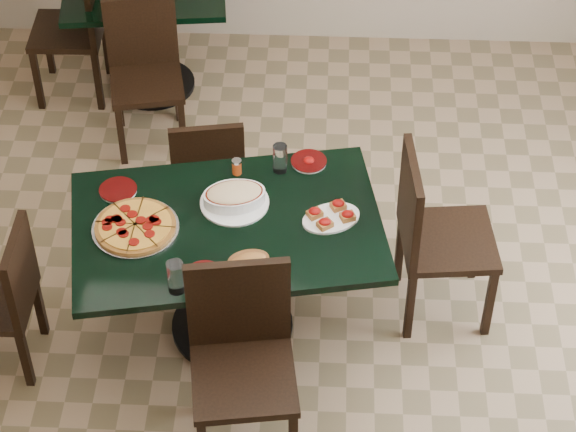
{
  "coord_description": "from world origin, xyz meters",
  "views": [
    {
      "loc": [
        0.14,
        -3.78,
        4.48
      ],
      "look_at": [
        -0.03,
        0.0,
        0.88
      ],
      "focal_mm": 70.0,
      "sensor_mm": 36.0,
      "label": 1
    }
  ],
  "objects_px": {
    "chair_right": "(431,230)",
    "bread_basket": "(248,263)",
    "main_table": "(228,251)",
    "chair_left": "(5,294)",
    "chair_far": "(208,170)",
    "chair_near": "(241,350)",
    "lasagna_casserole": "(234,197)",
    "bruschetta_platter": "(331,216)",
    "back_table": "(147,18)",
    "back_chair_left": "(80,21)",
    "pepperoni_pizza": "(135,226)",
    "back_chair_near": "(145,65)"
  },
  "relations": [
    {
      "from": "main_table",
      "to": "chair_far",
      "type": "bearing_deg",
      "value": 93.2
    },
    {
      "from": "back_table",
      "to": "back_chair_left",
      "type": "distance_m",
      "value": 0.42
    },
    {
      "from": "chair_right",
      "to": "pepperoni_pizza",
      "type": "bearing_deg",
      "value": 94.15
    },
    {
      "from": "main_table",
      "to": "back_chair_near",
      "type": "height_order",
      "value": "back_chair_near"
    },
    {
      "from": "chair_near",
      "to": "back_chair_near",
      "type": "xyz_separation_m",
      "value": [
        -0.75,
        2.21,
        -0.05
      ]
    },
    {
      "from": "back_chair_near",
      "to": "pepperoni_pizza",
      "type": "distance_m",
      "value": 1.67
    },
    {
      "from": "chair_near",
      "to": "back_table",
      "type": "bearing_deg",
      "value": 98.12
    },
    {
      "from": "back_table",
      "to": "chair_right",
      "type": "distance_m",
      "value": 2.52
    },
    {
      "from": "chair_left",
      "to": "pepperoni_pizza",
      "type": "distance_m",
      "value": 0.73
    },
    {
      "from": "back_table",
      "to": "back_chair_near",
      "type": "height_order",
      "value": "back_chair_near"
    },
    {
      "from": "chair_right",
      "to": "back_chair_left",
      "type": "distance_m",
      "value": 2.77
    },
    {
      "from": "chair_far",
      "to": "bruschetta_platter",
      "type": "height_order",
      "value": "chair_far"
    },
    {
      "from": "chair_far",
      "to": "chair_near",
      "type": "distance_m",
      "value": 1.37
    },
    {
      "from": "back_chair_near",
      "to": "back_chair_left",
      "type": "bearing_deg",
      "value": 126.44
    },
    {
      "from": "chair_right",
      "to": "bread_basket",
      "type": "xyz_separation_m",
      "value": [
        -0.88,
        -0.49,
        0.22
      ]
    },
    {
      "from": "chair_left",
      "to": "bread_basket",
      "type": "xyz_separation_m",
      "value": [
        1.19,
        -0.05,
        0.32
      ]
    },
    {
      "from": "back_chair_left",
      "to": "lasagna_casserole",
      "type": "height_order",
      "value": "back_chair_left"
    },
    {
      "from": "chair_far",
      "to": "chair_right",
      "type": "xyz_separation_m",
      "value": [
        1.18,
        -0.52,
        0.1
      ]
    },
    {
      "from": "lasagna_casserole",
      "to": "bruschetta_platter",
      "type": "bearing_deg",
      "value": -23.98
    },
    {
      "from": "chair_right",
      "to": "pepperoni_pizza",
      "type": "xyz_separation_m",
      "value": [
        -1.43,
        -0.25,
        0.2
      ]
    },
    {
      "from": "back_chair_left",
      "to": "back_chair_near",
      "type": "bearing_deg",
      "value": 46.64
    },
    {
      "from": "main_table",
      "to": "pepperoni_pizza",
      "type": "xyz_separation_m",
      "value": [
        -0.43,
        -0.05,
        0.2
      ]
    },
    {
      "from": "lasagna_casserole",
      "to": "back_table",
      "type": "bearing_deg",
      "value": 97.27
    },
    {
      "from": "main_table",
      "to": "chair_right",
      "type": "height_order",
      "value": "chair_right"
    },
    {
      "from": "main_table",
      "to": "pepperoni_pizza",
      "type": "height_order",
      "value": "pepperoni_pizza"
    },
    {
      "from": "chair_near",
      "to": "chair_right",
      "type": "height_order",
      "value": "chair_right"
    },
    {
      "from": "main_table",
      "to": "chair_left",
      "type": "height_order",
      "value": "chair_left"
    },
    {
      "from": "back_chair_left",
      "to": "pepperoni_pizza",
      "type": "xyz_separation_m",
      "value": [
        0.66,
        -2.06,
        0.23
      ]
    },
    {
      "from": "back_chair_left",
      "to": "pepperoni_pizza",
      "type": "height_order",
      "value": "back_chair_left"
    },
    {
      "from": "main_table",
      "to": "chair_left",
      "type": "xyz_separation_m",
      "value": [
        -1.07,
        -0.25,
        -0.1
      ]
    },
    {
      "from": "back_table",
      "to": "chair_near",
      "type": "bearing_deg",
      "value": -79.88
    },
    {
      "from": "back_chair_near",
      "to": "chair_left",
      "type": "bearing_deg",
      "value": -114.72
    },
    {
      "from": "back_chair_left",
      "to": "bruschetta_platter",
      "type": "bearing_deg",
      "value": 37.94
    },
    {
      "from": "main_table",
      "to": "chair_right",
      "type": "bearing_deg",
      "value": 0.36
    },
    {
      "from": "chair_right",
      "to": "bread_basket",
      "type": "distance_m",
      "value": 1.03
    },
    {
      "from": "back_chair_near",
      "to": "chair_near",
      "type": "bearing_deg",
      "value": -82.84
    },
    {
      "from": "pepperoni_pizza",
      "to": "lasagna_casserole",
      "type": "distance_m",
      "value": 0.5
    },
    {
      "from": "chair_left",
      "to": "back_chair_left",
      "type": "bearing_deg",
      "value": -178.92
    },
    {
      "from": "chair_left",
      "to": "pepperoni_pizza",
      "type": "xyz_separation_m",
      "value": [
        0.63,
        0.19,
        0.3
      ]
    },
    {
      "from": "bread_basket",
      "to": "back_table",
      "type": "bearing_deg",
      "value": 88.88
    },
    {
      "from": "chair_left",
      "to": "pepperoni_pizza",
      "type": "relative_size",
      "value": 2.03
    },
    {
      "from": "chair_right",
      "to": "chair_near",
      "type": "bearing_deg",
      "value": 126.69
    },
    {
      "from": "chair_far",
      "to": "chair_left",
      "type": "height_order",
      "value": "chair_left"
    },
    {
      "from": "chair_right",
      "to": "lasagna_casserole",
      "type": "xyz_separation_m",
      "value": [
        -0.97,
        -0.05,
        0.23
      ]
    },
    {
      "from": "back_chair_left",
      "to": "pepperoni_pizza",
      "type": "relative_size",
      "value": 2.28
    },
    {
      "from": "back_chair_left",
      "to": "bread_basket",
      "type": "xyz_separation_m",
      "value": [
        1.22,
        -2.3,
        0.25
      ]
    },
    {
      "from": "chair_near",
      "to": "lasagna_casserole",
      "type": "relative_size",
      "value": 2.92
    },
    {
      "from": "bread_basket",
      "to": "bruschetta_platter",
      "type": "relative_size",
      "value": 0.66
    },
    {
      "from": "chair_near",
      "to": "pepperoni_pizza",
      "type": "bearing_deg",
      "value": 125.49
    },
    {
      "from": "back_chair_left",
      "to": "chair_right",
      "type": "bearing_deg",
      "value": 47.89
    }
  ]
}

